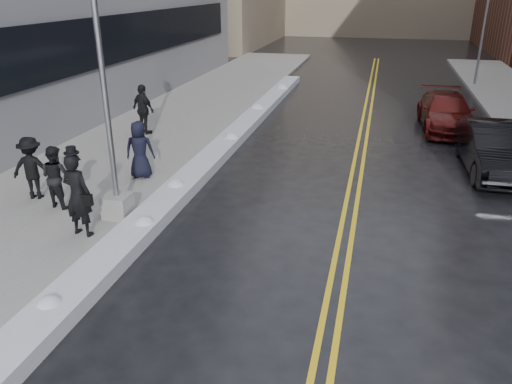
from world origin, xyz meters
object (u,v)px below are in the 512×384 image
Objects in this scene: traffic_signal at (484,27)px; pedestrian_fedora at (78,195)px; car_maroon at (446,112)px; lamppost at (109,127)px; pedestrian_d at (143,109)px; pedestrian_c at (140,150)px; car_black at (495,149)px; pedestrian_e at (32,168)px; pedestrian_b at (56,177)px.

pedestrian_fedora is at bearing -117.76° from traffic_signal.
car_maroon is (-2.70, -10.47, -2.67)m from traffic_signal.
lamppost is 3.86× the size of pedestrian_d.
pedestrian_c is 0.90× the size of pedestrian_d.
car_maroon is (-0.97, 5.25, -0.08)m from car_black.
pedestrian_e is 0.36× the size of car_black.
traffic_signal is 2.93× the size of pedestrian_fedora.
pedestrian_e is (-2.86, 0.59, -1.50)m from lamppost.
pedestrian_fedora is at bearing -107.98° from lamppost.
traffic_signal reaches higher than pedestrian_d.
car_black is at bearing -159.58° from pedestrian_d.
lamppost is at bearing -118.21° from traffic_signal.
lamppost is 4.50× the size of pedestrian_b.
car_black is (-1.74, -15.72, -2.60)m from traffic_signal.
lamppost is at bearing 135.51° from pedestrian_d.
traffic_signal is 3.40× the size of pedestrian_e.
car_maroon is at bearing -150.90° from pedestrian_e.
car_maroon is (9.79, 8.75, -0.31)m from pedestrian_c.
lamppost is 1.79m from pedestrian_fedora.
lamppost reaches higher than pedestrian_c.
pedestrian_fedora is at bearing 132.55° from pedestrian_e.
pedestrian_d reaches higher than car_maroon.
pedestrian_d is 0.40× the size of car_black.
pedestrian_d is (-14.53, -14.70, -2.26)m from traffic_signal.
pedestrian_e is at bearing -139.78° from car_maroon.
pedestrian_fedora is 2.03m from pedestrian_b.
lamppost is 7.92m from pedestrian_d.
pedestrian_c is (1.18, 2.55, 0.04)m from pedestrian_b.
pedestrian_e is at bearing -159.00° from car_black.
traffic_signal is 20.80m from pedestrian_d.
lamppost is 1.27× the size of traffic_signal.
pedestrian_e is at bearing 30.15° from pedestrian_c.
pedestrian_fedora is (-0.36, -1.10, -1.36)m from lamppost.
lamppost is 3.73× the size of pedestrian_fedora.
pedestrian_d is 12.84m from car_black.
lamppost reaches higher than traffic_signal.
pedestrian_d is (-2.37, 8.40, -0.03)m from pedestrian_fedora.
pedestrian_b is (-1.87, 0.23, -1.54)m from lamppost.
lamppost is at bearing -174.27° from pedestrian_b.
lamppost is 1.52× the size of car_maroon.
pedestrian_b is at bearing -155.91° from car_black.
pedestrian_b is at bearing -136.41° from car_maroon.
pedestrian_d reaches higher than pedestrian_b.
lamppost is at bearing -150.81° from car_black.
car_maroon is at bearing -118.92° from pedestrian_fedora.
pedestrian_d is at bearing -162.57° from car_maroon.
traffic_signal is 25.82m from pedestrian_b.
lamppost is 24.98m from traffic_signal.
car_maroon is at bearing -121.36° from pedestrian_b.
traffic_signal reaches higher than pedestrian_b.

